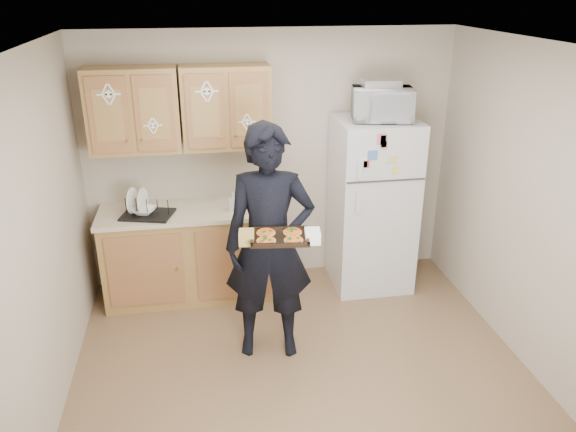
# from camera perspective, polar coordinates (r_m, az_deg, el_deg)

# --- Properties ---
(floor) EXTENTS (3.60, 3.60, 0.00)m
(floor) POSITION_cam_1_polar(r_m,az_deg,el_deg) (4.59, 1.68, -16.20)
(floor) COLOR brown
(floor) RESTS_ON ground
(ceiling) EXTENTS (3.60, 3.60, 0.00)m
(ceiling) POSITION_cam_1_polar(r_m,az_deg,el_deg) (3.59, 2.16, 16.63)
(ceiling) COLOR silver
(ceiling) RESTS_ON wall_back
(wall_back) EXTENTS (3.60, 0.04, 2.50)m
(wall_back) POSITION_cam_1_polar(r_m,az_deg,el_deg) (5.59, -1.76, 5.75)
(wall_back) COLOR #B1A48F
(wall_back) RESTS_ON floor
(wall_front) EXTENTS (3.60, 0.04, 2.50)m
(wall_front) POSITION_cam_1_polar(r_m,az_deg,el_deg) (2.46, 10.67, -19.27)
(wall_front) COLOR #B1A48F
(wall_front) RESTS_ON floor
(wall_left) EXTENTS (0.04, 3.60, 2.50)m
(wall_left) POSITION_cam_1_polar(r_m,az_deg,el_deg) (4.00, -24.31, -3.47)
(wall_left) COLOR #B1A48F
(wall_left) RESTS_ON floor
(wall_right) EXTENTS (0.04, 3.60, 2.50)m
(wall_right) POSITION_cam_1_polar(r_m,az_deg,el_deg) (4.61, 24.41, -0.13)
(wall_right) COLOR #B1A48F
(wall_right) RESTS_ON floor
(refrigerator) EXTENTS (0.75, 0.70, 1.70)m
(refrigerator) POSITION_cam_1_polar(r_m,az_deg,el_deg) (5.58, 8.53, 1.14)
(refrigerator) COLOR silver
(refrigerator) RESTS_ON floor
(base_cabinet) EXTENTS (1.60, 0.60, 0.86)m
(base_cabinet) POSITION_cam_1_polar(r_m,az_deg,el_deg) (5.55, -9.94, -3.86)
(base_cabinet) COLOR olive
(base_cabinet) RESTS_ON floor
(countertop) EXTENTS (1.64, 0.64, 0.04)m
(countertop) POSITION_cam_1_polar(r_m,az_deg,el_deg) (5.36, -10.26, 0.44)
(countertop) COLOR beige
(countertop) RESTS_ON base_cabinet
(upper_cab_left) EXTENTS (0.80, 0.33, 0.75)m
(upper_cab_left) POSITION_cam_1_polar(r_m,az_deg,el_deg) (5.24, -15.43, 10.31)
(upper_cab_left) COLOR olive
(upper_cab_left) RESTS_ON wall_back
(upper_cab_right) EXTENTS (0.80, 0.33, 0.75)m
(upper_cab_right) POSITION_cam_1_polar(r_m,az_deg,el_deg) (5.23, -6.31, 10.94)
(upper_cab_right) COLOR olive
(upper_cab_right) RESTS_ON wall_back
(cereal_box) EXTENTS (0.20, 0.07, 0.32)m
(cereal_box) POSITION_cam_1_polar(r_m,az_deg,el_deg) (6.23, 12.02, -3.69)
(cereal_box) COLOR #DCBB4D
(cereal_box) RESTS_ON floor
(person) EXTENTS (0.76, 0.54, 1.94)m
(person) POSITION_cam_1_polar(r_m,az_deg,el_deg) (4.42, -1.90, -2.94)
(person) COLOR black
(person) RESTS_ON floor
(baking_tray) EXTENTS (0.45, 0.36, 0.04)m
(baking_tray) POSITION_cam_1_polar(r_m,az_deg,el_deg) (4.07, -0.86, -2.24)
(baking_tray) COLOR black
(baking_tray) RESTS_ON person
(pizza_front_left) EXTENTS (0.14, 0.14, 0.02)m
(pizza_front_left) POSITION_cam_1_polar(r_m,az_deg,el_deg) (4.00, -2.23, -2.47)
(pizza_front_left) COLOR orange
(pizza_front_left) RESTS_ON baking_tray
(pizza_front_right) EXTENTS (0.14, 0.14, 0.02)m
(pizza_front_right) POSITION_cam_1_polar(r_m,az_deg,el_deg) (4.00, 0.57, -2.42)
(pizza_front_right) COLOR orange
(pizza_front_right) RESTS_ON baking_tray
(pizza_back_left) EXTENTS (0.14, 0.14, 0.02)m
(pizza_back_left) POSITION_cam_1_polar(r_m,az_deg,el_deg) (4.13, -2.25, -1.65)
(pizza_back_left) COLOR orange
(pizza_back_left) RESTS_ON baking_tray
(pizza_back_right) EXTENTS (0.14, 0.14, 0.02)m
(pizza_back_right) POSITION_cam_1_polar(r_m,az_deg,el_deg) (4.13, 0.46, -1.59)
(pizza_back_right) COLOR orange
(pizza_back_right) RESTS_ON baking_tray
(microwave) EXTENTS (0.60, 0.46, 0.30)m
(microwave) POSITION_cam_1_polar(r_m,az_deg,el_deg) (5.26, 9.55, 11.12)
(microwave) COLOR silver
(microwave) RESTS_ON refrigerator
(foil_pan) EXTENTS (0.35, 0.26, 0.07)m
(foil_pan) POSITION_cam_1_polar(r_m,az_deg,el_deg) (5.25, 9.40, 13.16)
(foil_pan) COLOR silver
(foil_pan) RESTS_ON microwave
(dish_rack) EXTENTS (0.52, 0.44, 0.18)m
(dish_rack) POSITION_cam_1_polar(r_m,az_deg,el_deg) (5.26, -14.14, 0.93)
(dish_rack) COLOR black
(dish_rack) RESTS_ON countertop
(bowl) EXTENTS (0.26, 0.26, 0.05)m
(bowl) POSITION_cam_1_polar(r_m,az_deg,el_deg) (5.28, -14.41, 0.50)
(bowl) COLOR white
(bowl) RESTS_ON dish_rack
(soap_bottle) EXTENTS (0.08, 0.08, 0.18)m
(soap_bottle) POSITION_cam_1_polar(r_m,az_deg,el_deg) (5.24, -5.60, 1.43)
(soap_bottle) COLOR silver
(soap_bottle) RESTS_ON countertop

